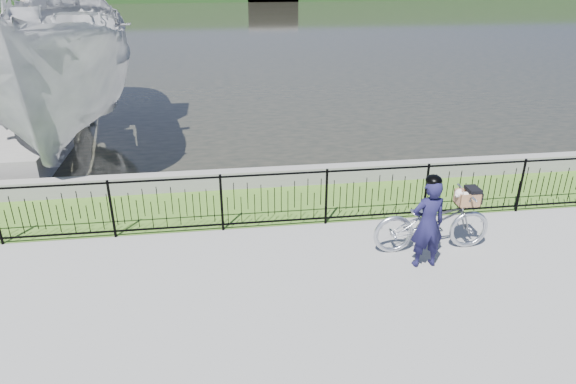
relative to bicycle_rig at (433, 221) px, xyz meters
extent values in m
plane|color=gray|center=(-2.66, -0.40, -0.56)|extent=(120.00, 120.00, 0.00)
cube|color=#456D22|center=(-2.66, 2.20, -0.56)|extent=(60.00, 2.00, 0.01)
plane|color=black|center=(-2.66, 32.60, -0.56)|extent=(120.00, 120.00, 0.00)
cube|color=slate|center=(-2.66, 3.20, -0.36)|extent=(60.00, 0.30, 0.40)
imported|color=#B3B7C0|center=(-0.01, 0.00, -0.01)|extent=(2.10, 0.73, 1.10)
cube|color=black|center=(0.58, 0.00, 0.29)|extent=(0.38, 0.18, 0.02)
cube|color=#9B6D47|center=(0.58, 0.00, 0.30)|extent=(0.38, 0.29, 0.01)
cube|color=#9B6D47|center=(0.58, 0.14, 0.42)|extent=(0.38, 0.01, 0.25)
cube|color=#9B6D47|center=(0.58, -0.14, 0.42)|extent=(0.38, 0.02, 0.25)
cube|color=#9B6D47|center=(0.76, 0.00, 0.42)|extent=(0.01, 0.29, 0.25)
cube|color=#9B6D47|center=(0.39, 0.00, 0.42)|extent=(0.01, 0.29, 0.25)
cube|color=black|center=(0.66, 0.00, 0.57)|extent=(0.21, 0.30, 0.06)
cube|color=black|center=(0.78, 0.00, 0.44)|extent=(0.02, 0.30, 0.20)
ellipsoid|color=silver|center=(0.56, 0.00, 0.42)|extent=(0.31, 0.22, 0.20)
sphere|color=silver|center=(0.41, -0.02, 0.52)|extent=(0.15, 0.15, 0.15)
sphere|color=silver|center=(0.36, -0.04, 0.49)|extent=(0.07, 0.07, 0.07)
sphere|color=black|center=(0.33, -0.05, 0.48)|extent=(0.02, 0.02, 0.02)
cone|color=brown|center=(0.41, 0.04, 0.58)|extent=(0.06, 0.08, 0.08)
cone|color=brown|center=(0.43, -0.06, 0.58)|extent=(0.06, 0.08, 0.08)
imported|color=#161438|center=(-0.31, -0.49, 0.22)|extent=(0.59, 0.40, 1.57)
ellipsoid|color=black|center=(-0.31, -0.49, 0.99)|extent=(0.26, 0.29, 0.18)
imported|color=#B8B9B8|center=(-7.72, 6.85, 1.44)|extent=(5.26, 10.79, 4.00)
camera|label=1|loc=(-3.58, -7.54, 4.20)|focal=32.00mm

